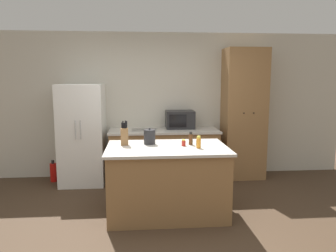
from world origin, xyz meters
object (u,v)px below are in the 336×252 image
object	(u,v)px
refrigerator	(82,134)
pantry_cabinet	(244,114)
knife_block	(124,136)
kettle	(150,137)
microwave	(180,120)
spice_bottle_tall_dark	(184,143)
spice_bottle_green_herb	(191,139)
spice_bottle_amber_oil	(199,142)
fire_extinguisher	(53,172)
spice_bottle_short_red	(198,143)

from	to	relation	value
refrigerator	pantry_cabinet	distance (m)	2.85
knife_block	kettle	size ratio (longest dim) A/B	1.51
microwave	spice_bottle_tall_dark	xyz separation A→B (m)	(-0.14, -1.55, -0.11)
knife_block	spice_bottle_green_herb	world-z (taller)	knife_block
pantry_cabinet	kettle	xyz separation A→B (m)	(-1.73, -1.33, -0.15)
refrigerator	spice_bottle_amber_oil	size ratio (longest dim) A/B	10.68
spice_bottle_green_herb	fire_extinguisher	distance (m)	2.73
pantry_cabinet	microwave	world-z (taller)	pantry_cabinet
knife_block	fire_extinguisher	bearing A→B (deg)	133.79
pantry_cabinet	spice_bottle_green_herb	world-z (taller)	pantry_cabinet
kettle	fire_extinguisher	distance (m)	2.27
spice_bottle_tall_dark	kettle	xyz separation A→B (m)	(-0.44, 0.16, 0.06)
pantry_cabinet	knife_block	xyz separation A→B (m)	(-2.06, -1.38, -0.12)
refrigerator	fire_extinguisher	xyz separation A→B (m)	(-0.54, 0.09, -0.68)
spice_bottle_tall_dark	spice_bottle_amber_oil	distance (m)	0.23
refrigerator	fire_extinguisher	distance (m)	0.87
pantry_cabinet	spice_bottle_amber_oil	distance (m)	1.99
knife_block	spice_bottle_tall_dark	world-z (taller)	knife_block
pantry_cabinet	spice_bottle_amber_oil	world-z (taller)	pantry_cabinet
spice_bottle_short_red	spice_bottle_green_herb	bearing A→B (deg)	143.60
knife_block	fire_extinguisher	size ratio (longest dim) A/B	0.88
spice_bottle_short_red	fire_extinguisher	distance (m)	2.83
spice_bottle_short_red	knife_block	bearing A→B (deg)	173.88
spice_bottle_amber_oil	spice_bottle_tall_dark	bearing A→B (deg)	139.01
knife_block	fire_extinguisher	xyz separation A→B (m)	(-1.31, 1.37, -0.87)
refrigerator	pantry_cabinet	world-z (taller)	pantry_cabinet
spice_bottle_green_herb	fire_extinguisher	size ratio (longest dim) A/B	0.46
refrigerator	spice_bottle_green_herb	size ratio (longest dim) A/B	9.79
refrigerator	spice_bottle_green_herb	xyz separation A→B (m)	(1.65, -1.32, 0.14)
kettle	refrigerator	bearing A→B (deg)	131.89
spice_bottle_tall_dark	kettle	size ratio (longest dim) A/B	0.39
refrigerator	microwave	bearing A→B (deg)	5.37
spice_bottle_amber_oil	kettle	distance (m)	0.69
fire_extinguisher	spice_bottle_tall_dark	bearing A→B (deg)	-35.33
spice_bottle_tall_dark	spice_bottle_short_red	size ratio (longest dim) A/B	1.06
knife_block	spice_bottle_tall_dark	xyz separation A→B (m)	(0.78, -0.11, -0.09)
pantry_cabinet	spice_bottle_amber_oil	size ratio (longest dim) A/B	14.56
kettle	spice_bottle_amber_oil	bearing A→B (deg)	-26.96
spice_bottle_amber_oil	spice_bottle_green_herb	world-z (taller)	spice_bottle_green_herb
refrigerator	fire_extinguisher	bearing A→B (deg)	171.01
microwave	knife_block	distance (m)	1.71
fire_extinguisher	spice_bottle_green_herb	bearing A→B (deg)	-32.64
refrigerator	kettle	world-z (taller)	refrigerator
knife_block	spice_bottle_tall_dark	bearing A→B (deg)	-8.27
pantry_cabinet	fire_extinguisher	size ratio (longest dim) A/B	6.07
spice_bottle_short_red	kettle	bearing A→B (deg)	166.40
pantry_cabinet	microwave	xyz separation A→B (m)	(-1.14, 0.06, -0.09)
spice_bottle_short_red	fire_extinguisher	size ratio (longest dim) A/B	0.21
microwave	spice_bottle_green_herb	bearing A→B (deg)	-91.42
pantry_cabinet	spice_bottle_tall_dark	distance (m)	1.98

